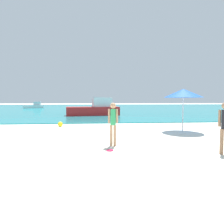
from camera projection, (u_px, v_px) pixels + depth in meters
The scene contains 7 objects.
water at pixel (100, 107), 43.45m from camera, with size 160.00×60.00×0.06m, color teal.
person_standing at pixel (113, 122), 6.88m from camera, with size 0.36×0.21×1.58m.
frisbee at pixel (110, 150), 6.28m from camera, with size 0.23×0.23×0.03m, color #E51E4C.
boat_near at pixel (95, 109), 20.53m from camera, with size 5.80×2.64×1.90m.
boat_far at pixel (34, 106), 39.37m from camera, with size 4.08×2.22×1.32m.
beach_ball at pixel (60, 124), 12.03m from camera, with size 0.31×0.31×0.31m, color yellow.
beach_umbrella at pixel (183, 93), 10.10m from camera, with size 2.02×2.02×2.27m.
Camera 1 is at (-0.88, -0.29, 1.67)m, focal length 30.53 mm.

